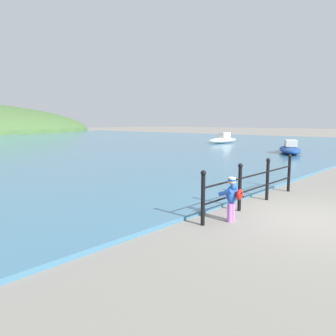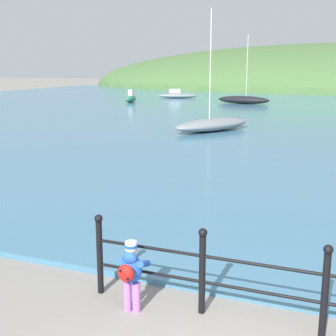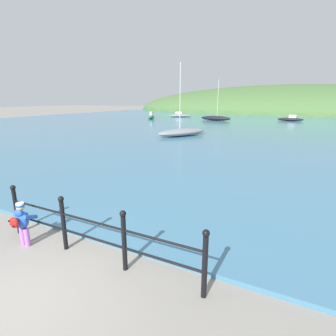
{
  "view_description": "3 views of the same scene",
  "coord_description": "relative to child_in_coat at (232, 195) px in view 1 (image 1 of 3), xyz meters",
  "views": [
    {
      "loc": [
        -7.59,
        -2.52,
        2.23
      ],
      "look_at": [
        -0.54,
        3.81,
        0.88
      ],
      "focal_mm": 35.0,
      "sensor_mm": 36.0,
      "label": 1
    },
    {
      "loc": [
        1.27,
        -4.05,
        3.29
      ],
      "look_at": [
        -2.58,
        5.69,
        0.98
      ],
      "focal_mm": 50.0,
      "sensor_mm": 36.0,
      "label": 2
    },
    {
      "loc": [
        3.81,
        -1.98,
        3.14
      ],
      "look_at": [
        0.12,
        5.27,
        0.98
      ],
      "focal_mm": 28.0,
      "sensor_mm": 36.0,
      "label": 3
    }
  ],
  "objects": [
    {
      "name": "boat_far_right",
      "position": [
        21.48,
        13.9,
        -0.17
      ],
      "size": [
        4.12,
        1.47,
        1.04
      ],
      "color": "silver",
      "rests_on": "water"
    },
    {
      "name": "child_in_coat",
      "position": [
        0.0,
        0.0,
        0.0
      ],
      "size": [
        0.4,
        0.54,
        1.0
      ],
      "color": "#AD66C6",
      "rests_on": "ground"
    },
    {
      "name": "boat_twin_mast",
      "position": [
        15.65,
        4.9,
        -0.21
      ],
      "size": [
        4.63,
        3.28,
        0.91
      ],
      "color": "#1E4793",
      "rests_on": "water"
    },
    {
      "name": "ground_plane",
      "position": [
        1.33,
        -1.17,
        -0.61
      ],
      "size": [
        200.0,
        200.0,
        0.0
      ],
      "primitive_type": "plane",
      "color": "gray"
    },
    {
      "name": "iron_railing",
      "position": [
        1.68,
        0.33,
        0.04
      ],
      "size": [
        4.8,
        0.12,
        1.21
      ],
      "color": "black",
      "rests_on": "ground"
    }
  ]
}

